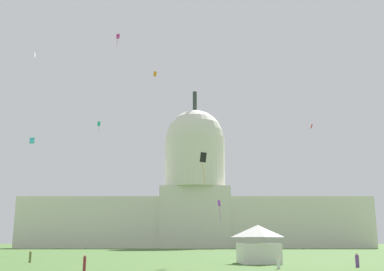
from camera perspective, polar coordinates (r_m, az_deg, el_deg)
name	(u,v)px	position (r m, az deg, el deg)	size (l,w,h in m)	color
capitol_building	(195,200)	(197.02, 0.33, -7.92)	(144.52, 25.74, 67.70)	silver
event_tent	(258,244)	(69.28, 8.11, -13.15)	(6.12, 7.14, 5.43)	white
person_purple_lawn_far_right	(357,261)	(62.85, 19.67, -14.34)	(0.60, 0.60, 1.74)	#703D93
person_white_edge_east	(278,263)	(56.93, 10.59, -15.16)	(0.47, 0.47, 1.56)	silver
person_maroon_near_tree_east	(84,263)	(53.57, -13.16, -15.09)	(0.43, 0.43, 1.76)	maroon
person_olive_back_right	(30,257)	(75.32, -19.38, -13.96)	(0.38, 0.38, 1.76)	olive
kite_orange_high	(155,74)	(131.79, -4.62, 7.59)	(0.96, 1.02, 1.42)	orange
kite_white_high	(34,55)	(133.51, -18.86, 9.34)	(0.39, 1.15, 3.42)	white
kite_black_low	(203,160)	(66.59, 1.36, -3.02)	(1.04, 0.42, 4.53)	black
kite_red_mid	(311,126)	(135.05, 14.50, 1.12)	(0.54, 0.94, 1.21)	red
kite_turquoise_mid	(99,125)	(126.28, -11.45, 1.32)	(0.84, 0.89, 3.36)	teal
kite_magenta_high	(118,36)	(103.96, -9.15, 11.97)	(0.89, 0.85, 2.98)	#D1339E
kite_violet_low	(219,206)	(91.39, 3.36, -8.70)	(0.64, 0.49, 4.22)	purple
kite_cyan_mid	(32,141)	(113.46, -19.16, -0.60)	(1.42, 1.39, 1.36)	#33BCDB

